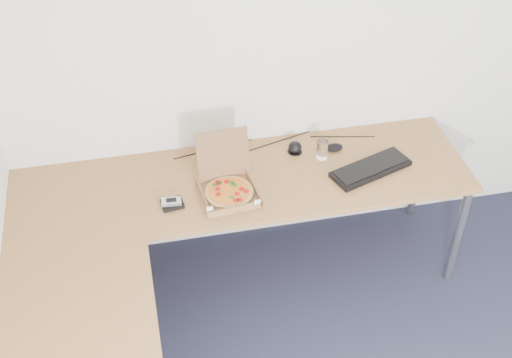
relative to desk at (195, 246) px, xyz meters
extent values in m
cube|color=#9F6D3B|center=(0.32, 0.43, 0.01)|extent=(2.50, 0.70, 0.03)
cylinder|color=gray|center=(1.52, 0.73, -0.35)|extent=(0.05, 0.05, 0.70)
cube|color=#90633D|center=(0.23, 0.31, 0.03)|extent=(0.29, 0.29, 0.01)
cube|color=#90633D|center=(0.23, 0.47, 0.18)|extent=(0.29, 0.06, 0.28)
cylinder|color=tan|center=(0.23, 0.31, 0.05)|extent=(0.26, 0.26, 0.02)
cylinder|color=#AE1600|center=(0.23, 0.31, 0.06)|extent=(0.22, 0.22, 0.00)
cylinder|color=silver|center=(0.80, 0.52, 0.09)|extent=(0.06, 0.06, 0.11)
cube|color=black|center=(1.03, 0.35, 0.04)|extent=(0.49, 0.30, 0.03)
ellipsoid|color=black|center=(0.89, 0.58, 0.05)|extent=(0.12, 0.09, 0.04)
cube|color=black|center=(-0.07, 0.29, 0.04)|extent=(0.12, 0.11, 0.02)
cube|color=#B2B5BA|center=(-0.08, 0.29, 0.06)|extent=(0.11, 0.06, 0.02)
ellipsoid|color=black|center=(0.66, 0.61, 0.07)|extent=(0.09, 0.09, 0.07)
camera|label=1|loc=(-0.21, -2.44, 2.44)|focal=48.76mm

